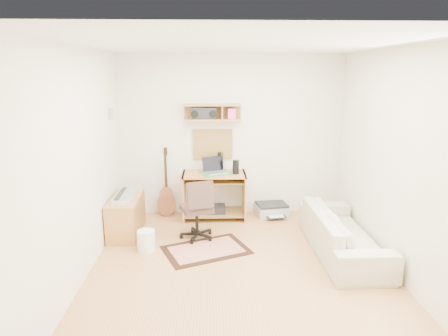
{
  "coord_description": "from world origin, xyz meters",
  "views": [
    {
      "loc": [
        -0.35,
        -4.32,
        2.32
      ],
      "look_at": [
        -0.15,
        1.05,
        1.0
      ],
      "focal_mm": 31.54,
      "sensor_mm": 36.0,
      "label": 1
    }
  ],
  "objects_px": {
    "cabinet": "(126,216)",
    "printer": "(272,210)",
    "sofa": "(343,226)",
    "task_chair": "(197,209)",
    "desk": "(214,196)"
  },
  "relations": [
    {
      "from": "desk",
      "to": "task_chair",
      "type": "height_order",
      "value": "task_chair"
    },
    {
      "from": "cabinet",
      "to": "printer",
      "type": "distance_m",
      "value": 2.36
    },
    {
      "from": "desk",
      "to": "sofa",
      "type": "xyz_separation_m",
      "value": [
        1.66,
        -1.31,
        -0.01
      ]
    },
    {
      "from": "task_chair",
      "to": "sofa",
      "type": "xyz_separation_m",
      "value": [
        1.92,
        -0.5,
        -0.08
      ]
    },
    {
      "from": "desk",
      "to": "printer",
      "type": "relative_size",
      "value": 1.99
    },
    {
      "from": "sofa",
      "to": "task_chair",
      "type": "bearing_deg",
      "value": 75.33
    },
    {
      "from": "sofa",
      "to": "printer",
      "type": "bearing_deg",
      "value": 27.1
    },
    {
      "from": "printer",
      "to": "sofa",
      "type": "height_order",
      "value": "sofa"
    },
    {
      "from": "cabinet",
      "to": "sofa",
      "type": "relative_size",
      "value": 0.48
    },
    {
      "from": "desk",
      "to": "printer",
      "type": "bearing_deg",
      "value": 5.05
    },
    {
      "from": "cabinet",
      "to": "sofa",
      "type": "height_order",
      "value": "sofa"
    },
    {
      "from": "task_chair",
      "to": "printer",
      "type": "distance_m",
      "value": 1.54
    },
    {
      "from": "desk",
      "to": "cabinet",
      "type": "relative_size",
      "value": 1.11
    },
    {
      "from": "printer",
      "to": "sofa",
      "type": "distance_m",
      "value": 1.59
    },
    {
      "from": "desk",
      "to": "sofa",
      "type": "bearing_deg",
      "value": -38.15
    }
  ]
}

